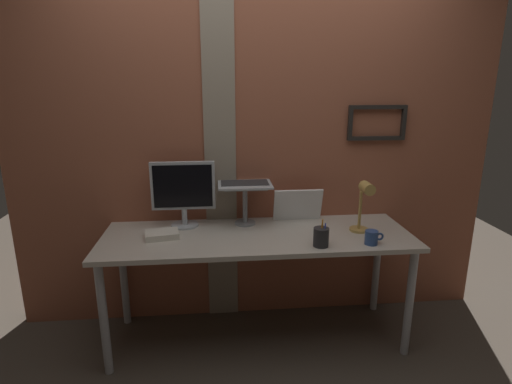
{
  "coord_description": "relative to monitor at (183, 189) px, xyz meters",
  "views": [
    {
      "loc": [
        -0.27,
        -2.39,
        1.67
      ],
      "look_at": [
        -0.02,
        0.1,
        0.99
      ],
      "focal_mm": 28.53,
      "sensor_mm": 36.0,
      "label": 1
    }
  ],
  "objects": [
    {
      "name": "paper_clutter_stack",
      "position": [
        -0.13,
        -0.2,
        -0.23
      ],
      "size": [
        0.22,
        0.17,
        0.04
      ],
      "primitive_type": "cube",
      "rotation": [
        0.0,
        0.0,
        0.17
      ],
      "color": "silver",
      "rests_on": "desk"
    },
    {
      "name": "pen_cup",
      "position": [
        0.82,
        -0.43,
        -0.2
      ],
      "size": [
        0.09,
        0.09,
        0.16
      ],
      "color": "#262628",
      "rests_on": "desk"
    },
    {
      "name": "whiteboard_panel",
      "position": [
        0.77,
        0.03,
        -0.14
      ],
      "size": [
        0.33,
        0.08,
        0.23
      ],
      "primitive_type": "cube",
      "rotation": [
        0.27,
        0.0,
        0.0
      ],
      "color": "white",
      "rests_on": "desk"
    },
    {
      "name": "desk_lamp",
      "position": [
        1.13,
        -0.26,
        -0.04
      ],
      "size": [
        0.12,
        0.2,
        0.34
      ],
      "color": "tan",
      "rests_on": "desk"
    },
    {
      "name": "laptop_stand",
      "position": [
        0.4,
        0.0,
        -0.07
      ],
      "size": [
        0.28,
        0.22,
        0.27
      ],
      "color": "gray",
      "rests_on": "desk"
    },
    {
      "name": "desk",
      "position": [
        0.47,
        -0.2,
        -0.33
      ],
      "size": [
        1.95,
        0.65,
        0.74
      ],
      "color": "beige",
      "rests_on": "ground_plane"
    },
    {
      "name": "laptop",
      "position": [
        0.4,
        0.08,
        0.07
      ],
      "size": [
        0.35,
        0.33,
        0.21
      ],
      "color": "#ADB2B7",
      "rests_on": "laptop_stand"
    },
    {
      "name": "monitor",
      "position": [
        0.0,
        0.0,
        0.0
      ],
      "size": [
        0.41,
        0.18,
        0.44
      ],
      "color": "#ADB2B7",
      "rests_on": "desk"
    },
    {
      "name": "brick_wall_back",
      "position": [
        0.49,
        0.18,
        0.33
      ],
      "size": [
        3.31,
        0.16,
        2.65
      ],
      "color": "#9E563D",
      "rests_on": "ground_plane"
    },
    {
      "name": "coffee_mug",
      "position": [
        1.12,
        -0.43,
        -0.21
      ],
      "size": [
        0.11,
        0.08,
        0.08
      ],
      "color": "#2D4C8C",
      "rests_on": "desk"
    },
    {
      "name": "ground_plane",
      "position": [
        0.49,
        -0.2,
        -0.99
      ],
      "size": [
        6.0,
        6.0,
        0.0
      ],
      "primitive_type": "plane",
      "color": "#4C4238"
    }
  ]
}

